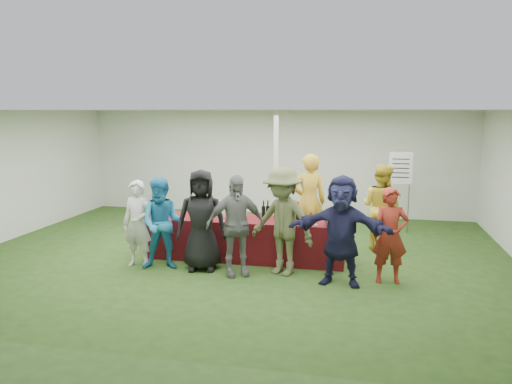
% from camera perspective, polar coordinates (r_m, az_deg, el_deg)
% --- Properties ---
extents(ground, '(60.00, 60.00, 0.00)m').
position_cam_1_polar(ground, '(9.44, -2.04, -7.29)').
color(ground, '#284719').
rests_on(ground, ground).
extents(tent, '(10.00, 10.00, 10.00)m').
position_cam_1_polar(tent, '(10.21, 2.28, 1.72)').
color(tent, white).
rests_on(tent, ground).
extents(serving_table, '(3.60, 0.80, 0.75)m').
position_cam_1_polar(serving_table, '(9.16, -1.23, -5.37)').
color(serving_table, maroon).
rests_on(serving_table, ground).
extents(wine_bottles, '(0.70, 0.13, 0.32)m').
position_cam_1_polar(wine_bottles, '(9.06, 2.70, -2.32)').
color(wine_bottles, black).
rests_on(wine_bottles, serving_table).
extents(wine_glasses, '(2.76, 0.13, 0.16)m').
position_cam_1_polar(wine_glasses, '(8.93, -4.80, -2.57)').
color(wine_glasses, silver).
rests_on(wine_glasses, serving_table).
extents(water_bottle, '(0.07, 0.07, 0.23)m').
position_cam_1_polar(water_bottle, '(9.13, -1.31, -2.33)').
color(water_bottle, silver).
rests_on(water_bottle, serving_table).
extents(bar_towel, '(0.25, 0.18, 0.03)m').
position_cam_1_polar(bar_towel, '(8.89, 9.02, -3.34)').
color(bar_towel, white).
rests_on(bar_towel, serving_table).
extents(dump_bucket, '(0.25, 0.25, 0.18)m').
position_cam_1_polar(dump_bucket, '(8.62, 8.63, -3.23)').
color(dump_bucket, slate).
rests_on(dump_bucket, serving_table).
extents(wine_list_sign, '(0.50, 0.03, 1.80)m').
position_cam_1_polar(wine_list_sign, '(11.37, 16.17, 1.96)').
color(wine_list_sign, slate).
rests_on(wine_list_sign, ground).
extents(staff_pourer, '(0.79, 0.64, 1.88)m').
position_cam_1_polar(staff_pourer, '(9.76, 6.06, -1.12)').
color(staff_pourer, gold).
rests_on(staff_pourer, ground).
extents(staff_back, '(1.03, 0.98, 1.68)m').
position_cam_1_polar(staff_back, '(9.99, 14.10, -1.68)').
color(staff_back, gold).
rests_on(staff_back, ground).
extents(customer_0, '(0.59, 0.42, 1.52)m').
position_cam_1_polar(customer_0, '(8.87, -13.37, -3.56)').
color(customer_0, silver).
rests_on(customer_0, ground).
extents(customer_1, '(0.88, 0.76, 1.58)m').
position_cam_1_polar(customer_1, '(8.65, -10.60, -3.56)').
color(customer_1, teal).
rests_on(customer_1, ground).
extents(customer_2, '(0.93, 0.70, 1.72)m').
position_cam_1_polar(customer_2, '(8.50, -6.26, -3.20)').
color(customer_2, black).
rests_on(customer_2, ground).
extents(customer_3, '(1.06, 0.81, 1.67)m').
position_cam_1_polar(customer_3, '(8.18, -2.36, -3.83)').
color(customer_3, slate).
rests_on(customer_3, ground).
extents(customer_4, '(1.32, 1.08, 1.79)m').
position_cam_1_polar(customer_4, '(8.20, 3.06, -3.38)').
color(customer_4, '#535834').
rests_on(customer_4, ground).
extents(customer_5, '(1.64, 0.66, 1.72)m').
position_cam_1_polar(customer_5, '(7.84, 9.71, -4.35)').
color(customer_5, '#1B1C3E').
rests_on(customer_5, ground).
extents(customer_6, '(0.60, 0.44, 1.52)m').
position_cam_1_polar(customer_6, '(8.11, 15.10, -4.82)').
color(customer_6, maroon).
rests_on(customer_6, ground).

